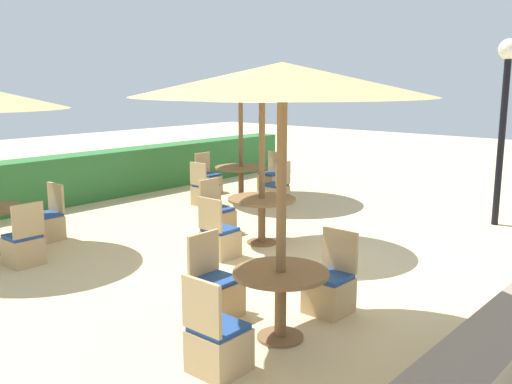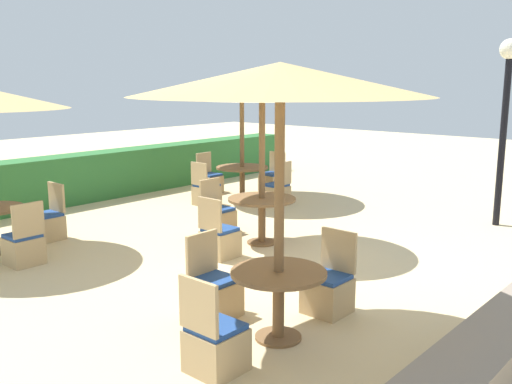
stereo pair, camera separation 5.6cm
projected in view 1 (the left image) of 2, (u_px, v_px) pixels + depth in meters
ground_plane at (286, 255)px, 8.65m from camera, size 40.00×40.00×0.00m
hedge_row at (73, 179)px, 12.29m from camera, size 13.00×0.70×1.04m
lamp_post at (505, 95)px, 10.04m from camera, size 0.36×0.36×3.32m
parasol_center at (262, 90)px, 8.81m from camera, size 2.31×2.31×2.63m
round_table_center at (262, 207)px, 9.17m from camera, size 1.09×1.09×0.75m
patio_chair_center_west at (220, 240)px, 8.51m from camera, size 0.46×0.46×0.93m
patio_chair_center_north at (217, 218)px, 9.85m from camera, size 0.46×0.46×0.93m
patio_chair_back_left_east at (47, 224)px, 9.44m from camera, size 0.46×0.46×0.93m
patio_chair_back_left_south at (24, 247)px, 8.15m from camera, size 0.46×0.46×0.93m
parasol_front_left at (282, 81)px, 5.36m from camera, size 2.90×2.90×2.78m
round_table_front_left at (281, 287)px, 5.76m from camera, size 0.97×0.97×0.73m
patio_chair_front_left_east at (330, 290)px, 6.49m from camera, size 0.46×0.46×0.93m
patio_chair_front_left_north at (216, 293)px, 6.39m from camera, size 0.46×0.46×0.93m
patio_chair_front_left_west at (218, 345)px, 5.15m from camera, size 0.46×0.46×0.93m
parasol_back_right at (241, 83)px, 12.39m from camera, size 2.81×2.81×2.72m
round_table_back_right at (241, 173)px, 12.77m from camera, size 1.17×1.17×0.71m
patio_chair_back_right_east at (271, 180)px, 13.57m from camera, size 0.46×0.46×0.93m
patio_chair_back_right_west at (205, 193)px, 12.07m from camera, size 0.46×0.46×0.93m
patio_chair_back_right_south at (276, 192)px, 12.12m from camera, size 0.46×0.46×0.93m
patio_chair_back_right_north at (208, 181)px, 13.44m from camera, size 0.46×0.46×0.93m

